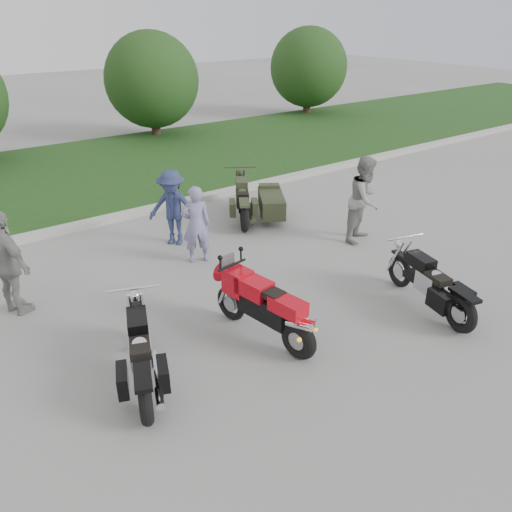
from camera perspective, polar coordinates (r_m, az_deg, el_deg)
ground at (r=8.35m, az=4.71°, el=-7.50°), size 80.00×80.00×0.00m
curb at (r=12.93m, az=-12.76°, el=5.03°), size 60.00×0.30×0.15m
grass_strip at (r=16.66m, az=-18.73°, el=9.05°), size 60.00×8.00×0.14m
tree_mid_right at (r=20.72m, az=-11.82°, el=19.07°), size 3.60×3.60×4.00m
tree_far_right at (r=25.12m, az=6.02°, el=20.64°), size 3.60×3.60×4.00m
sportbike_red at (r=7.63m, az=1.02°, el=-5.79°), size 0.58×2.07×0.99m
cruiser_left at (r=7.01m, az=-12.92°, el=-11.21°), size 0.94×2.14×0.86m
cruiser_right at (r=8.94m, az=19.55°, el=-3.36°), size 0.68×2.17×0.85m
cruiser_sidecar at (r=12.18m, az=0.41°, el=6.10°), size 1.81×2.17×0.90m
person_stripe at (r=9.99m, az=-6.87°, el=3.58°), size 0.68×0.55×1.60m
person_grey at (r=11.13m, az=12.33°, el=6.34°), size 1.10×0.99×1.88m
person_denim at (r=10.85m, az=-9.52°, el=5.44°), size 1.17×1.22×1.66m
person_back at (r=9.08m, az=-26.50°, el=-0.80°), size 0.82×1.16×1.83m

